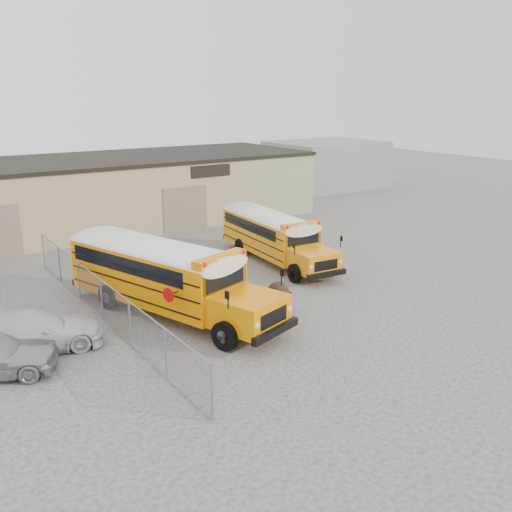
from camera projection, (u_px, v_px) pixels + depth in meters
ground at (265, 312)px, 24.23m from camera, size 120.00×120.00×0.00m
warehouse at (100, 191)px, 39.48m from camera, size 30.20×10.20×4.67m
chainlink_fence at (102, 300)px, 23.14m from camera, size 0.07×18.07×1.81m
distant_building_right at (326, 164)px, 55.64m from camera, size 10.00×8.00×4.40m
school_bus_left at (72, 247)px, 27.58m from camera, size 5.71×10.92×3.11m
school_bus_right at (228, 215)px, 35.95m from camera, size 3.04×9.35×2.69m
tarp_bundle at (278, 297)px, 24.08m from camera, size 1.01×0.98×1.33m
car_white at (31, 332)px, 20.43m from camera, size 5.34×2.99×1.46m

